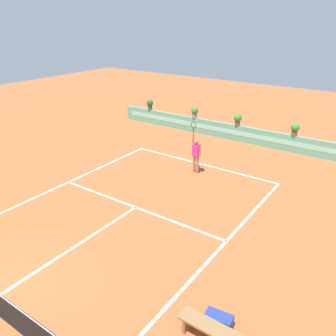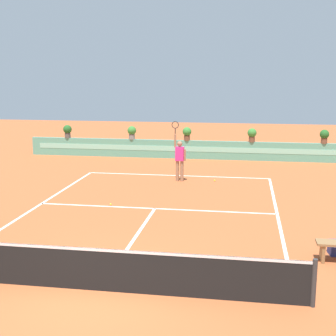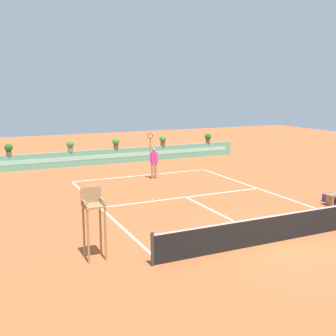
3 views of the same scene
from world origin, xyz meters
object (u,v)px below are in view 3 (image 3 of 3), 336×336
at_px(umpire_chair, 93,215).
at_px(gear_bag, 330,197).
at_px(potted_plant_far_left, 9,149).
at_px(potted_plant_left, 70,145).
at_px(potted_plant_centre, 116,143).
at_px(tennis_player, 154,160).
at_px(potted_plant_right, 163,140).
at_px(potted_plant_far_right, 208,137).
at_px(tennis_ball_mid_court, 176,175).
at_px(tennis_ball_near_baseline, 153,199).

distance_m(umpire_chair, gear_bag, 11.49).
height_order(gear_bag, potted_plant_far_left, potted_plant_far_left).
distance_m(gear_bag, potted_plant_far_left, 18.32).
xyz_separation_m(potted_plant_left, potted_plant_centre, (3.06, 0.00, 0.00)).
bearing_deg(potted_plant_far_left, tennis_player, -38.09).
distance_m(gear_bag, potted_plant_left, 16.03).
bearing_deg(potted_plant_right, potted_plant_far_right, 0.00).
height_order(tennis_ball_mid_court, potted_plant_left, potted_plant_left).
bearing_deg(potted_plant_right, tennis_ball_mid_court, -106.51).
bearing_deg(tennis_player, gear_bag, -55.73).
xyz_separation_m(potted_plant_left, potted_plant_far_left, (-3.72, 0.00, 0.00)).
relative_size(tennis_ball_near_baseline, potted_plant_centre, 0.09).
bearing_deg(potted_plant_centre, umpire_chair, -110.40).
xyz_separation_m(tennis_ball_near_baseline, potted_plant_far_left, (-5.29, 9.82, 1.38)).
height_order(gear_bag, tennis_ball_mid_court, gear_bag).
xyz_separation_m(tennis_ball_mid_court, potted_plant_far_left, (-8.66, 5.39, 1.38)).
bearing_deg(potted_plant_far_left, potted_plant_far_right, 0.00).
height_order(tennis_player, potted_plant_centre, tennis_player).
distance_m(potted_plant_left, potted_plant_centre, 3.06).
xyz_separation_m(tennis_player, tennis_ball_mid_court, (1.50, 0.22, -1.02)).
bearing_deg(potted_plant_far_right, potted_plant_right, 180.00).
bearing_deg(tennis_player, potted_plant_left, 121.48).
height_order(gear_bag, potted_plant_far_right, potted_plant_far_right).
height_order(tennis_ball_near_baseline, potted_plant_far_left, potted_plant_far_left).
relative_size(gear_bag, potted_plant_centre, 0.97).
relative_size(tennis_player, tennis_ball_mid_court, 38.01).
relative_size(umpire_chair, potted_plant_far_right, 2.96).
bearing_deg(potted_plant_left, tennis_player, -58.52).
relative_size(potted_plant_left, potted_plant_far_right, 1.00).
distance_m(umpire_chair, potted_plant_far_right, 19.81).
xyz_separation_m(umpire_chair, potted_plant_left, (2.56, 15.13, 0.07)).
xyz_separation_m(potted_plant_left, potted_plant_far_right, (10.23, 0.00, 0.00)).
bearing_deg(umpire_chair, tennis_ball_near_baseline, 52.10).
height_order(umpire_chair, potted_plant_centre, umpire_chair).
xyz_separation_m(tennis_player, potted_plant_far_left, (-7.16, 5.61, 0.36)).
bearing_deg(gear_bag, potted_plant_right, 99.33).
distance_m(potted_plant_centre, potted_plant_far_left, 6.79).
relative_size(umpire_chair, potted_plant_left, 2.96).
distance_m(umpire_chair, potted_plant_left, 15.34).
height_order(tennis_ball_near_baseline, potted_plant_left, potted_plant_left).
bearing_deg(potted_plant_far_left, tennis_ball_mid_court, -31.92).
relative_size(umpire_chair, tennis_player, 0.83).
bearing_deg(potted_plant_far_left, gear_bag, -47.06).
height_order(umpire_chair, potted_plant_left, umpire_chair).
bearing_deg(potted_plant_right, potted_plant_centre, 180.00).
bearing_deg(potted_plant_centre, tennis_ball_near_baseline, -98.65).
distance_m(potted_plant_far_right, potted_plant_far_left, 13.95).
bearing_deg(tennis_ball_near_baseline, umpire_chair, -127.90).
bearing_deg(potted_plant_far_right, tennis_ball_near_baseline, -131.40).
xyz_separation_m(umpire_chair, potted_plant_right, (9.09, 15.13, 0.07)).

